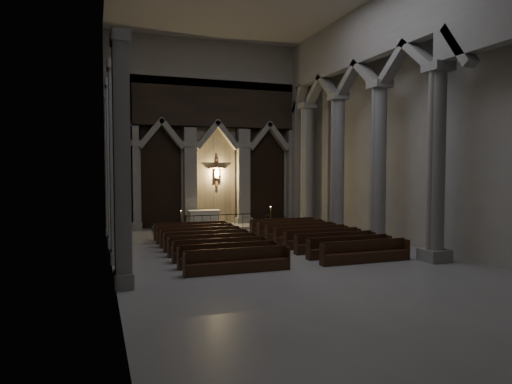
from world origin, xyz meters
TOP-DOWN VIEW (x-y plane):
  - room at (0.00, 0.00)m, footprint 24.00×24.10m
  - sanctuary_wall at (0.00, 11.54)m, footprint 14.00×0.77m
  - right_arcade at (5.50, 1.33)m, footprint 1.00×24.00m
  - left_pilasters at (-6.75, 3.50)m, footprint 0.60×13.00m
  - sanctuary_step at (0.00, 10.60)m, footprint 8.50×2.60m
  - altar at (-1.14, 10.58)m, footprint 2.00×0.80m
  - altar_rail at (0.00, 9.26)m, footprint 5.21×0.09m
  - candle_stand_left at (-2.75, 9.59)m, footprint 0.22×0.22m
  - candle_stand_right at (2.77, 8.98)m, footprint 0.24×0.24m
  - pews at (0.00, 2.54)m, footprint 9.38×9.02m
  - worshipper at (2.02, 7.45)m, footprint 0.44×0.33m

SIDE VIEW (x-z plane):
  - sanctuary_step at x=0.00m, z-range 0.00..0.15m
  - pews at x=0.00m, z-range -0.15..0.73m
  - candle_stand_left at x=-2.75m, z-range -0.30..1.01m
  - candle_stand_right at x=2.77m, z-range -0.32..1.10m
  - worshipper at x=2.02m, z-range 0.00..1.09m
  - altar at x=-1.14m, z-range 0.15..1.17m
  - altar_rail at x=0.00m, z-range 0.17..1.19m
  - left_pilasters at x=-6.75m, z-range -0.10..7.92m
  - sanctuary_wall at x=0.00m, z-range 0.62..12.62m
  - room at x=0.00m, z-range 1.60..13.60m
  - right_arcade at x=5.50m, z-range 1.83..13.83m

